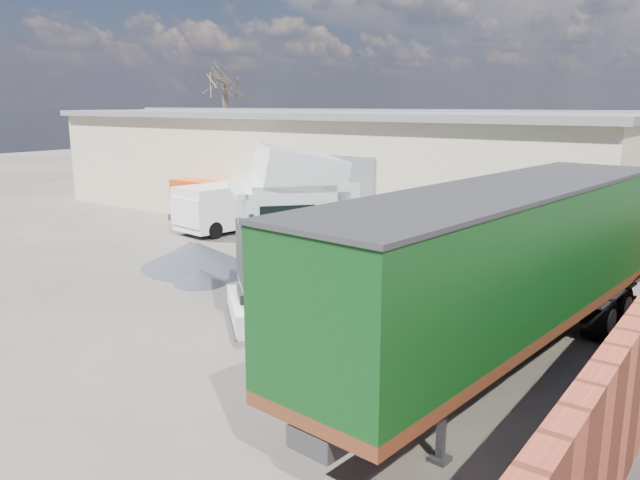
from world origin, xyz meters
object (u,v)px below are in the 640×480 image
Objects in this scene: tractor_unit at (325,252)px; panel_van at (229,207)px; bare_tree at (224,70)px; box_trailer at (505,260)px; orange_skip at (206,203)px.

panel_van is (-10.84, 7.64, -0.89)m from tractor_unit.
tractor_unit is at bearing -40.72° from bare_tree.
box_trailer is at bearing -35.37° from bare_tree.
bare_tree is at bearing -179.23° from tractor_unit.
panel_van is 2.81m from orange_skip.
orange_skip is at bearing 166.09° from panel_van.
box_trailer is 20.14m from orange_skip.
tractor_unit is (21.92, -18.87, -5.93)m from bare_tree.
panel_van reaches higher than orange_skip.
tractor_unit reaches higher than panel_van.
orange_skip is at bearing -171.32° from tractor_unit.
tractor_unit is 0.56× the size of box_trailer.
tractor_unit is 1.27× the size of panel_van.
bare_tree reaches higher than orange_skip.
panel_van is at bearing 159.20° from box_trailer.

